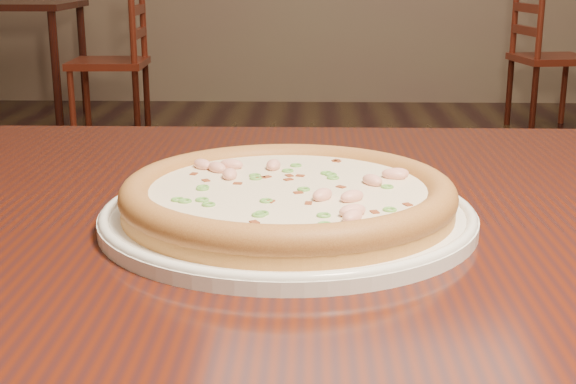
{
  "coord_description": "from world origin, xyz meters",
  "views": [
    {
      "loc": [
        -0.37,
        -1.36,
        0.98
      ],
      "look_at": [
        -0.39,
        -0.66,
        0.78
      ],
      "focal_mm": 50.0,
      "sensor_mm": 36.0,
      "label": 1
    }
  ],
  "objects_px": {
    "hero_table": "(409,302)",
    "chair_c": "(544,58)",
    "pizza": "(288,195)",
    "chair_b": "(118,62)",
    "plate": "(288,214)"
  },
  "relations": [
    {
      "from": "hero_table",
      "to": "chair_c",
      "type": "relative_size",
      "value": 1.26
    },
    {
      "from": "plate",
      "to": "chair_c",
      "type": "relative_size",
      "value": 0.36
    },
    {
      "from": "chair_b",
      "to": "chair_c",
      "type": "relative_size",
      "value": 1.0
    },
    {
      "from": "hero_table",
      "to": "chair_b",
      "type": "height_order",
      "value": "chair_b"
    },
    {
      "from": "pizza",
      "to": "chair_b",
      "type": "height_order",
      "value": "chair_b"
    },
    {
      "from": "plate",
      "to": "pizza",
      "type": "relative_size",
      "value": 1.12
    },
    {
      "from": "hero_table",
      "to": "pizza",
      "type": "distance_m",
      "value": 0.18
    },
    {
      "from": "plate",
      "to": "pizza",
      "type": "distance_m",
      "value": 0.02
    },
    {
      "from": "pizza",
      "to": "chair_c",
      "type": "height_order",
      "value": "chair_c"
    },
    {
      "from": "chair_b",
      "to": "pizza",
      "type": "bearing_deg",
      "value": -74.33
    },
    {
      "from": "hero_table",
      "to": "plate",
      "type": "height_order",
      "value": "plate"
    },
    {
      "from": "hero_table",
      "to": "chair_c",
      "type": "xyz_separation_m",
      "value": [
        1.29,
        4.13,
        -0.21
      ]
    },
    {
      "from": "pizza",
      "to": "chair_c",
      "type": "relative_size",
      "value": 0.32
    },
    {
      "from": "hero_table",
      "to": "plate",
      "type": "distance_m",
      "value": 0.17
    },
    {
      "from": "chair_c",
      "to": "pizza",
      "type": "bearing_deg",
      "value": -108.64
    }
  ]
}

